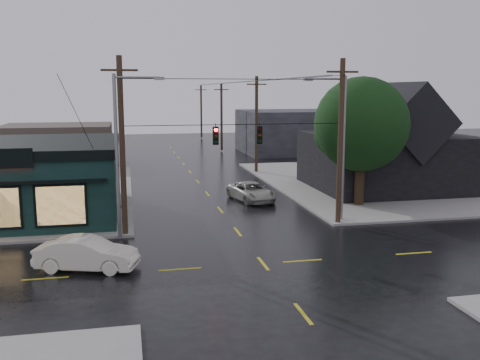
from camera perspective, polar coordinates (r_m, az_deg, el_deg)
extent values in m
plane|color=black|center=(26.12, 2.48, -8.90)|extent=(160.00, 160.00, 0.00)
cube|color=gray|center=(51.86, 18.57, -0.04)|extent=(28.00, 28.00, 0.15)
cube|color=black|center=(46.53, 15.27, 1.97)|extent=(12.00, 11.00, 4.50)
cylinder|color=black|center=(39.18, 12.64, 0.52)|extent=(0.70, 0.70, 4.25)
sphere|color=black|center=(38.79, 12.84, 5.82)|extent=(6.69, 6.69, 6.69)
cylinder|color=black|center=(31.17, -0.44, 5.94)|extent=(13.00, 0.04, 0.04)
cube|color=#3D342C|center=(64.73, -18.88, 3.66)|extent=(12.00, 10.00, 4.40)
cube|color=black|center=(72.68, 5.86, 5.19)|extent=(14.00, 12.00, 5.60)
imported|color=silver|center=(25.99, -16.03, -7.58)|extent=(4.96, 2.92, 1.54)
imported|color=#9D9C91|center=(40.39, 1.22, -1.25)|extent=(3.32, 5.37, 1.39)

